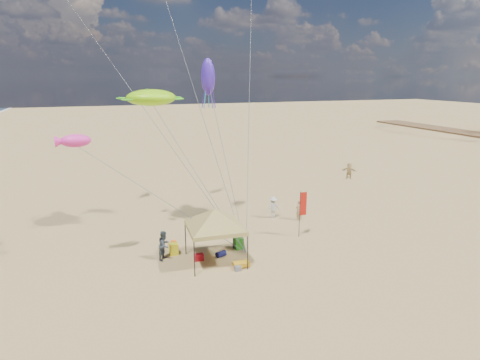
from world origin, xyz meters
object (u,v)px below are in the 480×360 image
(person_near_b, at_px, (164,245))
(person_near_c, at_px, (273,207))
(canopy_tent, at_px, (215,211))
(cooler_blue, at_px, (233,233))
(chair_yellow, at_px, (174,249))
(beach_cart, at_px, (241,264))
(person_near_a, at_px, (299,210))
(feather_flag, at_px, (302,207))
(chair_green, at_px, (239,243))
(person_far_c, at_px, (349,171))
(cooler_red, at_px, (199,257))

(person_near_b, height_order, person_near_c, person_near_b)
(canopy_tent, distance_m, cooler_blue, 5.07)
(canopy_tent, relative_size, chair_yellow, 8.63)
(cooler_blue, height_order, beach_cart, cooler_blue)
(person_near_a, xyz_separation_m, person_near_b, (-10.65, -3.47, 0.09))
(person_near_a, relative_size, person_near_b, 0.89)
(person_near_b, bearing_deg, person_near_a, -33.52)
(feather_flag, relative_size, chair_yellow, 4.52)
(feather_flag, height_order, chair_green, feather_flag)
(canopy_tent, height_order, person_near_a, canopy_tent)
(feather_flag, xyz_separation_m, cooler_blue, (-4.27, 1.70, -1.92))
(feather_flag, distance_m, person_near_b, 9.38)
(cooler_blue, relative_size, chair_yellow, 0.77)
(beach_cart, bearing_deg, person_near_b, 146.71)
(feather_flag, xyz_separation_m, person_far_c, (12.45, 12.81, -1.26))
(chair_green, height_order, person_near_a, person_near_a)
(cooler_red, relative_size, person_near_c, 0.32)
(chair_yellow, bearing_deg, chair_green, -7.39)
(cooler_red, bearing_deg, canopy_tent, -28.57)
(canopy_tent, relative_size, chair_green, 8.63)
(person_near_b, bearing_deg, chair_yellow, -14.23)
(cooler_red, distance_m, person_near_a, 9.82)
(person_near_a, relative_size, person_far_c, 0.93)
(cooler_red, relative_size, person_near_b, 0.31)
(cooler_blue, xyz_separation_m, person_near_b, (-5.02, -2.13, 0.69))
(canopy_tent, bearing_deg, chair_yellow, 139.32)
(cooler_red, relative_size, cooler_blue, 1.00)
(chair_yellow, distance_m, person_near_a, 10.47)
(chair_green, height_order, person_near_c, person_near_c)
(chair_green, distance_m, person_near_c, 6.38)
(canopy_tent, distance_m, person_far_c, 24.05)
(person_far_c, bearing_deg, cooler_blue, -105.90)
(cooler_red, height_order, chair_yellow, chair_yellow)
(cooler_blue, bearing_deg, chair_green, -100.02)
(person_near_c, bearing_deg, chair_green, 54.83)
(cooler_red, relative_size, person_near_a, 0.34)
(cooler_blue, relative_size, person_far_c, 0.32)
(chair_yellow, bearing_deg, cooler_red, -47.38)
(cooler_blue, distance_m, beach_cart, 4.83)
(person_near_b, relative_size, person_near_c, 1.05)
(person_near_c, distance_m, person_far_c, 15.39)
(chair_green, bearing_deg, person_near_c, 46.35)
(person_near_a, height_order, person_near_b, person_near_b)
(chair_green, height_order, beach_cart, chair_green)
(cooler_red, bearing_deg, person_near_a, 26.14)
(chair_green, xyz_separation_m, beach_cart, (-0.74, -2.52, -0.15))
(person_near_a, bearing_deg, chair_yellow, -6.80)
(cooler_red, height_order, beach_cart, cooler_red)
(person_near_a, bearing_deg, feather_flag, 42.43)
(feather_flag, bearing_deg, beach_cart, -150.94)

